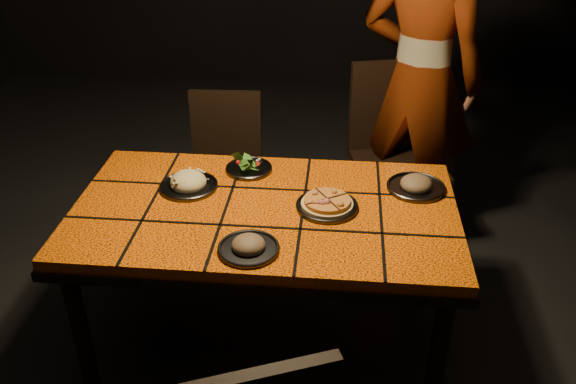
# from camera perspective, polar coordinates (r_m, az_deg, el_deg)

# --- Properties ---
(room_shell) EXTENTS (6.04, 7.04, 3.08)m
(room_shell) POSITION_cam_1_polar(r_m,az_deg,el_deg) (2.24, -2.57, 15.10)
(room_shell) COLOR black
(room_shell) RESTS_ON ground
(dining_table) EXTENTS (1.62, 0.92, 0.75)m
(dining_table) POSITION_cam_1_polar(r_m,az_deg,el_deg) (2.58, -2.15, -2.90)
(dining_table) COLOR #FF6608
(dining_table) RESTS_ON ground
(chair_far_left) EXTENTS (0.41, 0.41, 0.88)m
(chair_far_left) POSITION_cam_1_polar(r_m,az_deg,el_deg) (3.45, -5.89, 2.94)
(chair_far_left) COLOR black
(chair_far_left) RESTS_ON ground
(chair_far_right) EXTENTS (0.57, 0.57, 1.03)m
(chair_far_right) POSITION_cam_1_polar(r_m,az_deg,el_deg) (3.47, 9.88, 4.47)
(chair_far_right) COLOR black
(chair_far_right) RESTS_ON ground
(diner) EXTENTS (0.81, 0.69, 1.89)m
(diner) POSITION_cam_1_polar(r_m,az_deg,el_deg) (3.43, 12.20, 10.28)
(diner) COLOR brown
(diner) RESTS_ON ground
(plate_pizza) EXTENTS (0.30, 0.30, 0.04)m
(plate_pizza) POSITION_cam_1_polar(r_m,az_deg,el_deg) (2.53, 3.67, -1.16)
(plate_pizza) COLOR #3E3D43
(plate_pizza) RESTS_ON dining_table
(plate_pasta) EXTENTS (0.26, 0.26, 0.08)m
(plate_pasta) POSITION_cam_1_polar(r_m,az_deg,el_deg) (2.70, -9.30, 0.81)
(plate_pasta) COLOR #3E3D43
(plate_pasta) RESTS_ON dining_table
(plate_salad) EXTENTS (0.22, 0.22, 0.07)m
(plate_salad) POSITION_cam_1_polar(r_m,az_deg,el_deg) (2.81, -3.69, 2.48)
(plate_salad) COLOR #3E3D43
(plate_salad) RESTS_ON dining_table
(plate_mushroom_a) EXTENTS (0.23, 0.23, 0.08)m
(plate_mushroom_a) POSITION_cam_1_polar(r_m,az_deg,el_deg) (2.28, -3.72, -5.06)
(plate_mushroom_a) COLOR #3E3D43
(plate_mushroom_a) RESTS_ON dining_table
(plate_mushroom_b) EXTENTS (0.26, 0.26, 0.08)m
(plate_mushroom_b) POSITION_cam_1_polar(r_m,az_deg,el_deg) (2.71, 11.91, 0.68)
(plate_mushroom_b) COLOR #3E3D43
(plate_mushroom_b) RESTS_ON dining_table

